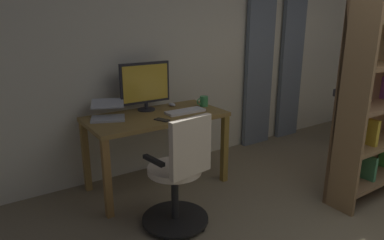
# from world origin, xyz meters

# --- Properties ---
(back_room_partition) EXTENTS (5.71, 0.10, 2.56)m
(back_room_partition) POSITION_xyz_m (0.00, -2.74, 1.28)
(back_room_partition) COLOR beige
(back_room_partition) RESTS_ON ground
(curtain_left_panel) EXTENTS (0.39, 0.06, 2.12)m
(curtain_left_panel) POSITION_xyz_m (-1.18, -2.63, 1.06)
(curtain_left_panel) COLOR slate
(curtain_left_panel) RESTS_ON ground
(curtain_right_panel) EXTENTS (0.44, 0.06, 2.12)m
(curtain_right_panel) POSITION_xyz_m (-0.57, -2.63, 1.06)
(curtain_right_panel) COLOR slate
(curtain_right_panel) RESTS_ON ground
(desk) EXTENTS (1.34, 0.67, 0.76)m
(desk) POSITION_xyz_m (1.15, -2.25, 0.65)
(desk) COLOR olive
(desk) RESTS_ON ground
(office_chair) EXTENTS (0.56, 0.56, 0.97)m
(office_chair) POSITION_xyz_m (1.35, -1.50, 0.44)
(office_chair) COLOR black
(office_chair) RESTS_ON ground
(computer_monitor) EXTENTS (0.53, 0.18, 0.49)m
(computer_monitor) POSITION_xyz_m (1.15, -2.47, 1.02)
(computer_monitor) COLOR #232328
(computer_monitor) RESTS_ON desk
(computer_keyboard) EXTENTS (0.40, 0.15, 0.02)m
(computer_keyboard) POSITION_xyz_m (0.87, -2.17, 0.77)
(computer_keyboard) COLOR white
(computer_keyboard) RESTS_ON desk
(laptop) EXTENTS (0.41, 0.42, 0.16)m
(laptop) POSITION_xyz_m (1.58, -2.39, 0.81)
(laptop) COLOR #B7BCC1
(laptop) RESTS_ON desk
(computer_mouse) EXTENTS (0.06, 0.10, 0.04)m
(computer_mouse) POSITION_xyz_m (0.85, -2.46, 0.77)
(computer_mouse) COLOR silver
(computer_mouse) RESTS_ON desk
(cell_phone_by_monitor) EXTENTS (0.12, 0.16, 0.01)m
(cell_phone_by_monitor) POSITION_xyz_m (1.19, -2.06, 0.76)
(cell_phone_by_monitor) COLOR #232328
(cell_phone_by_monitor) RESTS_ON desk
(mug_coffee) EXTENTS (0.13, 0.09, 0.11)m
(mug_coffee) POSITION_xyz_m (0.57, -2.27, 0.81)
(mug_coffee) COLOR #3D9951
(mug_coffee) RESTS_ON desk
(bookshelf) EXTENTS (0.91, 0.30, 1.88)m
(bookshelf) POSITION_xyz_m (-0.43, -0.99, 0.92)
(bookshelf) COLOR olive
(bookshelf) RESTS_ON ground
(piano_keyboard) EXTENTS (1.16, 0.39, 0.82)m
(piano_keyboard) POSITION_xyz_m (-1.74, -1.72, 0.75)
(piano_keyboard) COLOR black
(piano_keyboard) RESTS_ON ground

